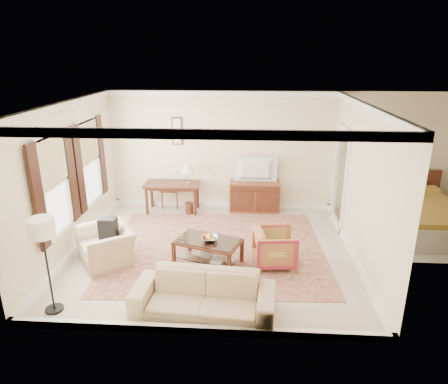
# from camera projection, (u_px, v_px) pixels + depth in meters

# --- Properties ---
(room_shell) EXTENTS (5.51, 5.01, 2.91)m
(room_shell) POSITION_uv_depth(u_px,v_px,m) (212.00, 128.00, 7.12)
(room_shell) COLOR beige
(room_shell) RESTS_ON ground
(annex_bedroom) EXTENTS (3.00, 2.70, 2.90)m
(annex_bedroom) POSITION_uv_depth(u_px,v_px,m) (424.00, 219.00, 8.63)
(annex_bedroom) COLOR beige
(annex_bedroom) RESTS_ON ground
(window_front) EXTENTS (0.12, 1.56, 1.80)m
(window_front) POSITION_uv_depth(u_px,v_px,m) (54.00, 186.00, 6.93)
(window_front) COLOR #CCB284
(window_front) RESTS_ON room_shell
(window_rear) EXTENTS (0.12, 1.56, 1.80)m
(window_rear) POSITION_uv_depth(u_px,v_px,m) (89.00, 162.00, 8.44)
(window_rear) COLOR #CCB284
(window_rear) RESTS_ON room_shell
(doorway) EXTENTS (0.10, 1.12, 2.25)m
(doorway) POSITION_uv_depth(u_px,v_px,m) (340.00, 180.00, 8.83)
(doorway) COLOR white
(doorway) RESTS_ON room_shell
(rug) EXTENTS (4.39, 3.82, 0.01)m
(rug) POSITION_uv_depth(u_px,v_px,m) (217.00, 248.00, 8.04)
(rug) COLOR #591D1F
(rug) RESTS_ON room_shell
(writing_desk) EXTENTS (1.33, 0.67, 0.73)m
(writing_desk) POSITION_uv_depth(u_px,v_px,m) (172.00, 188.00, 9.75)
(writing_desk) COLOR #4F2416
(writing_desk) RESTS_ON room_shell
(desk_chair) EXTENTS (0.46, 0.46, 1.05)m
(desk_chair) POSITION_uv_depth(u_px,v_px,m) (170.00, 187.00, 10.12)
(desk_chair) COLOR brown
(desk_chair) RESTS_ON room_shell
(desk_lamp) EXTENTS (0.32, 0.32, 0.50)m
(desk_lamp) POSITION_uv_depth(u_px,v_px,m) (188.00, 174.00, 9.61)
(desk_lamp) COLOR silver
(desk_lamp) RESTS_ON writing_desk
(framed_prints) EXTENTS (0.25, 0.04, 0.68)m
(framed_prints) POSITION_uv_depth(u_px,v_px,m) (177.00, 131.00, 9.69)
(framed_prints) COLOR #4F2416
(framed_prints) RESTS_ON room_shell
(sideboard) EXTENTS (1.22, 0.47, 0.75)m
(sideboard) POSITION_uv_depth(u_px,v_px,m) (255.00, 196.00, 9.87)
(sideboard) COLOR brown
(sideboard) RESTS_ON room_shell
(tv) EXTENTS (1.01, 0.58, 0.13)m
(tv) POSITION_uv_depth(u_px,v_px,m) (255.00, 162.00, 9.56)
(tv) COLOR black
(tv) RESTS_ON sideboard
(coffee_table) EXTENTS (1.33, 1.03, 0.49)m
(coffee_table) POSITION_uv_depth(u_px,v_px,m) (208.00, 245.00, 7.35)
(coffee_table) COLOR #4F2416
(coffee_table) RESTS_ON room_shell
(fruit_bowl) EXTENTS (0.42, 0.42, 0.10)m
(fruit_bowl) POSITION_uv_depth(u_px,v_px,m) (210.00, 238.00, 7.27)
(fruit_bowl) COLOR silver
(fruit_bowl) RESTS_ON coffee_table
(book_a) EXTENTS (0.28, 0.13, 0.38)m
(book_a) POSITION_uv_depth(u_px,v_px,m) (203.00, 252.00, 7.49)
(book_a) COLOR brown
(book_a) RESTS_ON coffee_table
(book_b) EXTENTS (0.27, 0.12, 0.38)m
(book_b) POSITION_uv_depth(u_px,v_px,m) (213.00, 259.00, 7.26)
(book_b) COLOR brown
(book_b) RESTS_ON coffee_table
(striped_armchair) EXTENTS (0.77, 0.81, 0.76)m
(striped_armchair) POSITION_uv_depth(u_px,v_px,m) (275.00, 246.00, 7.33)
(striped_armchair) COLOR maroon
(striped_armchair) RESTS_ON room_shell
(club_armchair) EXTENTS (1.14, 1.22, 0.90)m
(club_armchair) POSITION_uv_depth(u_px,v_px,m) (106.00, 240.00, 7.41)
(club_armchair) COLOR tan
(club_armchair) RESTS_ON room_shell
(backpack) EXTENTS (0.31, 0.37, 0.40)m
(backpack) POSITION_uv_depth(u_px,v_px,m) (108.00, 226.00, 7.41)
(backpack) COLOR black
(backpack) RESTS_ON club_armchair
(sofa) EXTENTS (2.16, 0.79, 0.83)m
(sofa) POSITION_uv_depth(u_px,v_px,m) (203.00, 289.00, 5.92)
(sofa) COLOR tan
(sofa) RESTS_ON room_shell
(floor_lamp) EXTENTS (0.38, 0.38, 1.53)m
(floor_lamp) POSITION_uv_depth(u_px,v_px,m) (42.00, 235.00, 5.70)
(floor_lamp) COLOR black
(floor_lamp) RESTS_ON room_shell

